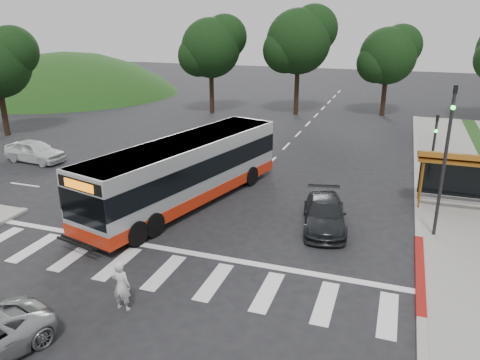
% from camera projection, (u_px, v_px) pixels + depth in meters
% --- Properties ---
extents(ground, '(140.00, 140.00, 0.00)m').
position_uv_depth(ground, '(215.00, 220.00, 21.86)').
color(ground, black).
rests_on(ground, ground).
extents(sidewalk_east, '(4.00, 40.00, 0.12)m').
position_uv_depth(sidewalk_east, '(456.00, 189.00, 25.57)').
color(sidewalk_east, gray).
rests_on(sidewalk_east, ground).
extents(curb_east, '(0.30, 40.00, 0.15)m').
position_uv_depth(curb_east, '(417.00, 185.00, 26.19)').
color(curb_east, '#9E9991').
rests_on(curb_east, ground).
extents(curb_east_red, '(0.32, 6.00, 0.15)m').
position_uv_depth(curb_east_red, '(420.00, 272.00, 17.27)').
color(curb_east_red, maroon).
rests_on(curb_east_red, ground).
extents(hillside_nw, '(44.00, 44.00, 10.00)m').
position_uv_depth(hillside_nw, '(68.00, 93.00, 58.51)').
color(hillside_nw, '#184215').
rests_on(hillside_nw, ground).
extents(crosswalk_ladder, '(18.00, 2.60, 0.01)m').
position_uv_depth(crosswalk_ladder, '(164.00, 272.00, 17.40)').
color(crosswalk_ladder, silver).
rests_on(crosswalk_ladder, ground).
extents(bus_shelter, '(4.20, 1.60, 2.86)m').
position_uv_depth(bus_shelter, '(464.00, 164.00, 22.30)').
color(bus_shelter, '#995A19').
rests_on(bus_shelter, sidewalk_east).
extents(traffic_signal_ne_tall, '(0.18, 0.37, 6.50)m').
position_uv_depth(traffic_signal_ne_tall, '(446.00, 150.00, 18.94)').
color(traffic_signal_ne_tall, black).
rests_on(traffic_signal_ne_tall, ground).
extents(traffic_signal_ne_short, '(0.18, 0.37, 4.00)m').
position_uv_depth(traffic_signal_ne_short, '(434.00, 142.00, 25.65)').
color(traffic_signal_ne_short, black).
rests_on(traffic_signal_ne_short, ground).
extents(tree_north_a, '(6.60, 6.15, 10.17)m').
position_uv_depth(tree_north_a, '(300.00, 40.00, 43.42)').
color(tree_north_a, black).
rests_on(tree_north_a, ground).
extents(tree_north_b, '(5.72, 5.33, 8.43)m').
position_uv_depth(tree_north_b, '(389.00, 55.00, 43.14)').
color(tree_north_b, black).
rests_on(tree_north_b, ground).
extents(tree_north_c, '(6.16, 5.74, 9.30)m').
position_uv_depth(tree_north_c, '(212.00, 47.00, 44.31)').
color(tree_north_c, black).
rests_on(tree_north_c, ground).
extents(transit_bus, '(5.79, 12.90, 3.26)m').
position_uv_depth(transit_bus, '(186.00, 173.00, 23.37)').
color(transit_bus, '#B2B5B7').
rests_on(transit_bus, ground).
extents(pedestrian, '(0.65, 0.44, 1.73)m').
position_uv_depth(pedestrian, '(121.00, 286.00, 14.94)').
color(pedestrian, silver).
rests_on(pedestrian, ground).
extents(dark_sedan, '(2.67, 4.77, 1.31)m').
position_uv_depth(dark_sedan, '(324.00, 214.00, 20.94)').
color(dark_sedan, '#212426').
rests_on(dark_sedan, ground).
extents(west_car_white, '(4.36, 2.08, 1.44)m').
position_uv_depth(west_car_white, '(35.00, 151.00, 30.48)').
color(west_car_white, silver).
rests_on(west_car_white, ground).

